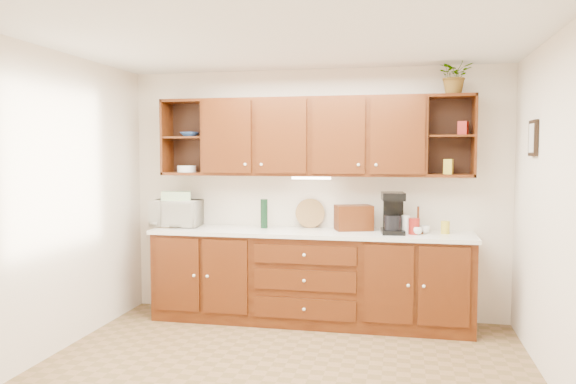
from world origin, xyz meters
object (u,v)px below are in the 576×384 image
at_px(microwave, 176,213).
at_px(bread_box, 354,218).
at_px(coffee_maker, 393,214).
at_px(potted_plant, 455,75).

bearing_deg(microwave, bread_box, -2.57).
height_order(bread_box, coffee_maker, coffee_maker).
bearing_deg(microwave, coffee_maker, -6.84).
xyz_separation_m(bread_box, coffee_maker, (0.40, -0.15, 0.07)).
bearing_deg(potted_plant, bread_box, 177.43).
xyz_separation_m(coffee_maker, potted_plant, (0.57, 0.11, 1.34)).
bearing_deg(microwave, potted_plant, -4.23).
distance_m(bread_box, coffee_maker, 0.43).
distance_m(microwave, coffee_maker, 2.29).
distance_m(bread_box, potted_plant, 1.70).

